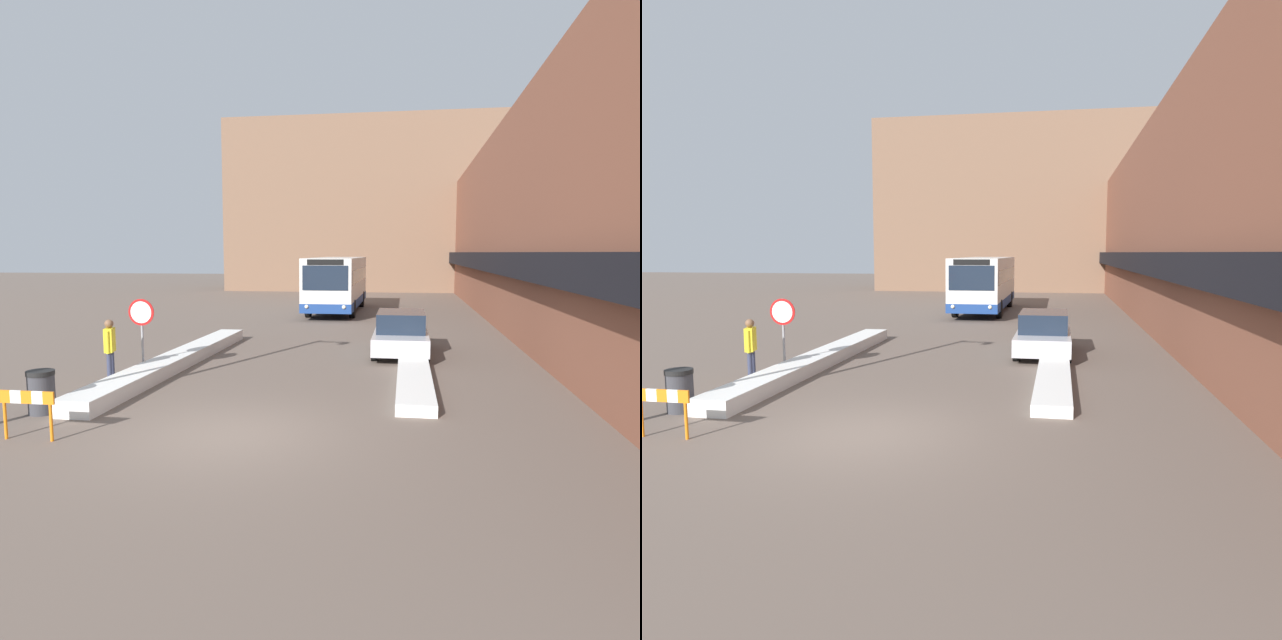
% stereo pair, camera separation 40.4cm
% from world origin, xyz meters
% --- Properties ---
extents(ground_plane, '(160.00, 160.00, 0.00)m').
position_xyz_m(ground_plane, '(0.00, 0.00, 0.00)').
color(ground_plane, '#66564C').
extents(building_row_right, '(5.50, 60.00, 9.41)m').
position_xyz_m(building_row_right, '(9.97, 24.00, 4.69)').
color(building_row_right, brown).
rests_on(building_row_right, ground_plane).
extents(building_backdrop_far, '(26.00, 8.00, 15.30)m').
position_xyz_m(building_backdrop_far, '(0.00, 43.82, 7.65)').
color(building_backdrop_far, brown).
rests_on(building_backdrop_far, ground_plane).
extents(snow_bank_left, '(0.90, 11.38, 0.39)m').
position_xyz_m(snow_bank_left, '(-3.60, 6.17, 0.19)').
color(snow_bank_left, silver).
rests_on(snow_bank_left, ground_plane).
extents(snow_bank_right, '(0.90, 11.91, 0.27)m').
position_xyz_m(snow_bank_right, '(3.60, 7.64, 0.14)').
color(snow_bank_right, silver).
rests_on(snow_bank_right, ground_plane).
extents(city_bus, '(2.66, 10.57, 3.19)m').
position_xyz_m(city_bus, '(-0.63, 23.14, 1.72)').
color(city_bus, silver).
rests_on(city_bus, ground_plane).
extents(parked_car_front, '(1.86, 4.39, 1.47)m').
position_xyz_m(parked_car_front, '(3.20, 9.39, 0.73)').
color(parked_car_front, '#B7B7BC').
rests_on(parked_car_front, ground_plane).
extents(stop_sign, '(0.76, 0.08, 2.18)m').
position_xyz_m(stop_sign, '(-4.10, 4.95, 1.58)').
color(stop_sign, gray).
rests_on(stop_sign, ground_plane).
extents(pedestrian, '(0.33, 0.54, 1.72)m').
position_xyz_m(pedestrian, '(-4.47, 3.81, 1.03)').
color(pedestrian, '#333851').
rests_on(pedestrian, ground_plane).
extents(trash_bin, '(0.59, 0.59, 0.95)m').
position_xyz_m(trash_bin, '(-4.47, 0.84, 0.48)').
color(trash_bin, '#38383D').
rests_on(trash_bin, ground_plane).
extents(construction_barricade, '(1.10, 0.06, 0.94)m').
position_xyz_m(construction_barricade, '(-3.60, -0.83, 0.67)').
color(construction_barricade, orange).
rests_on(construction_barricade, ground_plane).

